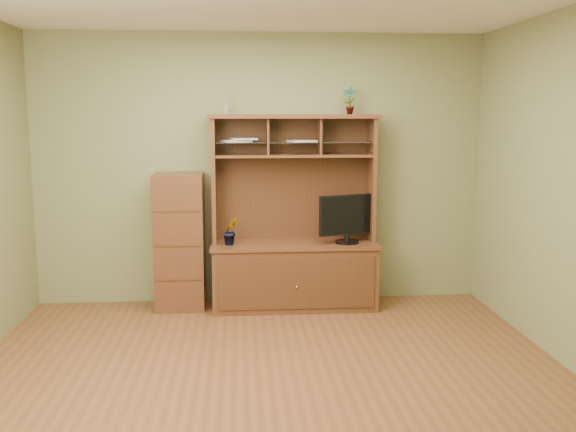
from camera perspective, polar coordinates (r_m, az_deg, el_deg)
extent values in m
cube|color=brown|center=(4.86, -1.61, -14.10)|extent=(4.50, 4.00, 0.02)
cube|color=olive|center=(6.50, -2.51, 4.16)|extent=(4.50, 0.02, 2.70)
cube|color=olive|center=(2.52, 0.46, -3.47)|extent=(4.50, 0.02, 2.70)
cube|color=#452213|center=(6.39, 0.55, -5.37)|extent=(1.60, 0.55, 0.62)
cube|color=#351D0E|center=(6.12, 0.78, -6.02)|extent=(1.50, 0.01, 0.50)
sphere|color=silver|center=(6.12, 0.79, -6.34)|extent=(0.02, 0.02, 0.02)
cube|color=#452213|center=(6.32, 0.56, -2.52)|extent=(1.64, 0.59, 0.03)
cube|color=#452213|center=(6.31, -6.60, 3.28)|extent=(0.04, 0.35, 1.25)
cube|color=#452213|center=(6.44, 7.44, 3.38)|extent=(0.04, 0.35, 1.25)
cube|color=#351D0E|center=(6.49, 0.37, 3.50)|extent=(1.52, 0.02, 1.25)
cube|color=#452213|center=(6.29, 0.50, 8.84)|extent=(1.66, 0.40, 0.04)
cube|color=#452213|center=(6.31, 0.49, 5.39)|extent=(1.52, 0.32, 0.02)
cube|color=#452213|center=(6.28, -1.83, 7.07)|extent=(0.02, 0.31, 0.35)
cube|color=#452213|center=(6.32, 2.80, 7.08)|extent=(0.02, 0.31, 0.35)
cube|color=silver|center=(6.29, 0.50, 6.57)|extent=(1.50, 0.27, 0.01)
cylinder|color=black|center=(6.32, 5.26, -2.31)|extent=(0.23, 0.23, 0.02)
cylinder|color=black|center=(6.31, 5.27, -1.88)|extent=(0.05, 0.05, 0.07)
cube|color=black|center=(6.27, 5.30, 0.11)|extent=(0.58, 0.25, 0.39)
imported|color=#325D1F|center=(6.21, -5.11, -1.33)|extent=(0.18, 0.16, 0.27)
imported|color=#3D6E26|center=(6.36, 5.49, 10.20)|extent=(0.17, 0.14, 0.27)
cylinder|color=silver|center=(6.27, -5.60, 9.40)|extent=(0.05, 0.05, 0.09)
cylinder|color=olive|center=(6.28, -5.62, 10.57)|extent=(0.03, 0.03, 0.16)
cube|color=#A1A1A6|center=(6.28, -4.61, 6.66)|extent=(0.32, 0.28, 0.02)
cube|color=#A1A1A6|center=(6.28, -3.97, 6.85)|extent=(0.28, 0.24, 0.02)
cube|color=#A1A1A6|center=(6.31, 1.24, 6.69)|extent=(0.30, 0.27, 0.02)
cube|color=#452213|center=(6.38, -9.59, -2.24)|extent=(0.48, 0.43, 1.33)
cube|color=#351D0E|center=(6.24, -9.69, -5.64)|extent=(0.44, 0.01, 0.02)
cube|color=#351D0E|center=(6.17, -9.77, -2.64)|extent=(0.44, 0.01, 0.01)
cube|color=#351D0E|center=(6.11, -9.86, 0.43)|extent=(0.44, 0.01, 0.02)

